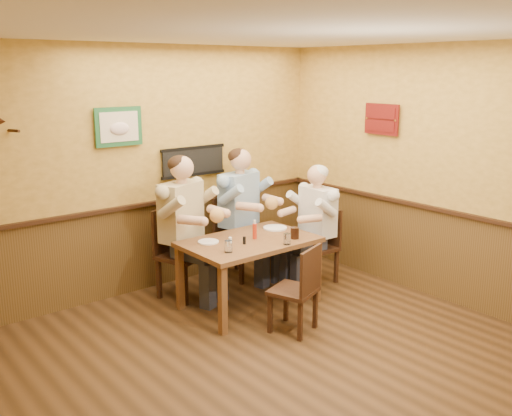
{
  "coord_description": "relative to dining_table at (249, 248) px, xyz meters",
  "views": [
    {
      "loc": [
        -2.93,
        -3.25,
        2.52
      ],
      "look_at": [
        0.74,
        1.27,
        1.1
      ],
      "focal_mm": 40.0,
      "sensor_mm": 36.0,
      "label": 1
    }
  ],
  "objects": [
    {
      "name": "chair_back_right",
      "position": [
        0.46,
        0.78,
        -0.15
      ],
      "size": [
        0.56,
        0.56,
        1.01
      ],
      "primitive_type": null,
      "rotation": [
        0.0,
        0.0,
        0.24
      ],
      "color": "#351E11",
      "rests_on": "ground"
    },
    {
      "name": "plate_far_right",
      "position": [
        0.5,
        0.16,
        0.1
      ],
      "size": [
        0.28,
        0.28,
        0.02
      ],
      "primitive_type": "cylinder",
      "rotation": [
        0.0,
        0.0,
        0.05
      ],
      "color": "white",
      "rests_on": "dining_table"
    },
    {
      "name": "water_glass_mid",
      "position": [
        0.2,
        -0.38,
        0.15
      ],
      "size": [
        0.09,
        0.09,
        0.12
      ],
      "primitive_type": "cylinder",
      "rotation": [
        0.0,
        0.0,
        -0.27
      ],
      "color": "silver",
      "rests_on": "dining_table"
    },
    {
      "name": "diner_white_elder",
      "position": [
        1.08,
        0.05,
        -0.01
      ],
      "size": [
        0.63,
        0.63,
        1.29
      ],
      "primitive_type": null,
      "rotation": [
        0.0,
        0.0,
        -1.62
      ],
      "color": "silver",
      "rests_on": "ground"
    },
    {
      "name": "plate_far_left",
      "position": [
        -0.4,
        0.2,
        0.1
      ],
      "size": [
        0.27,
        0.27,
        0.01
      ],
      "primitive_type": "cylinder",
      "rotation": [
        0.0,
        0.0,
        0.25
      ],
      "color": "white",
      "rests_on": "dining_table"
    },
    {
      "name": "pepper_shaker",
      "position": [
        -0.14,
        -0.09,
        0.13
      ],
      "size": [
        0.03,
        0.03,
        0.08
      ],
      "primitive_type": "cylinder",
      "rotation": [
        0.0,
        0.0,
        0.09
      ],
      "color": "black",
      "rests_on": "dining_table"
    },
    {
      "name": "cola_tumbler",
      "position": [
        0.41,
        -0.27,
        0.15
      ],
      "size": [
        0.12,
        0.12,
        0.12
      ],
      "primitive_type": "cylinder",
      "rotation": [
        0.0,
        0.0,
        -0.3
      ],
      "color": "black",
      "rests_on": "dining_table"
    },
    {
      "name": "salt_shaker",
      "position": [
        -0.28,
        -0.04,
        0.14
      ],
      "size": [
        0.04,
        0.04,
        0.09
      ],
      "primitive_type": "cylinder",
      "rotation": [
        0.0,
        0.0,
        -0.28
      ],
      "color": "white",
      "rests_on": "dining_table"
    },
    {
      "name": "dining_table",
      "position": [
        0.0,
        0.0,
        0.0
      ],
      "size": [
        1.4,
        0.9,
        0.75
      ],
      "color": "brown",
      "rests_on": "ground"
    },
    {
      "name": "room",
      "position": [
        -0.55,
        -1.15,
        1.03
      ],
      "size": [
        5.02,
        5.03,
        2.81
      ],
      "color": "#33200F",
      "rests_on": "ground"
    },
    {
      "name": "water_glass_left",
      "position": [
        -0.43,
        -0.2,
        0.15
      ],
      "size": [
        0.1,
        0.1,
        0.12
      ],
      "primitive_type": "cylinder",
      "rotation": [
        0.0,
        0.0,
        0.29
      ],
      "color": "white",
      "rests_on": "dining_table"
    },
    {
      "name": "diner_tan_shirt",
      "position": [
        -0.43,
        0.68,
        0.07
      ],
      "size": [
        0.85,
        0.85,
        1.45
      ],
      "primitive_type": null,
      "rotation": [
        0.0,
        0.0,
        0.32
      ],
      "color": "#C9B88A",
      "rests_on": "ground"
    },
    {
      "name": "diner_blue_polo",
      "position": [
        0.46,
        0.78,
        0.06
      ],
      "size": [
        0.81,
        0.81,
        1.44
      ],
      "primitive_type": null,
      "rotation": [
        0.0,
        0.0,
        0.24
      ],
      "color": "#85A5C8",
      "rests_on": "ground"
    },
    {
      "name": "chair_right_end",
      "position": [
        1.08,
        0.05,
        -0.21
      ],
      "size": [
        0.44,
        0.44,
        0.9
      ],
      "primitive_type": null,
      "rotation": [
        0.0,
        0.0,
        -1.62
      ],
      "color": "#351E11",
      "rests_on": "ground"
    },
    {
      "name": "hot_sauce_bottle",
      "position": [
        0.07,
        -0.01,
        0.19
      ],
      "size": [
        0.05,
        0.05,
        0.19
      ],
      "primitive_type": "cylinder",
      "rotation": [
        0.0,
        0.0,
        -0.16
      ],
      "color": "#B62A13",
      "rests_on": "dining_table"
    },
    {
      "name": "chair_near_side",
      "position": [
        -0.05,
        -0.76,
        -0.22
      ],
      "size": [
        0.52,
        0.52,
        0.88
      ],
      "primitive_type": null,
      "rotation": [
        0.0,
        0.0,
        3.49
      ],
      "color": "#351E11",
      "rests_on": "ground"
    },
    {
      "name": "chair_back_left",
      "position": [
        -0.43,
        0.68,
        -0.15
      ],
      "size": [
        0.59,
        0.59,
        1.02
      ],
      "primitive_type": null,
      "rotation": [
        0.0,
        0.0,
        0.32
      ],
      "color": "#351E11",
      "rests_on": "ground"
    }
  ]
}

